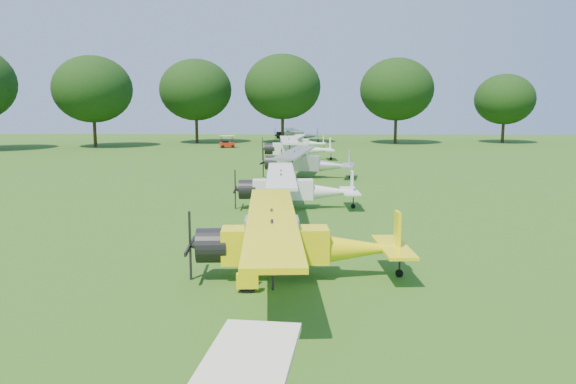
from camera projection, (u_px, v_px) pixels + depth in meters
The scene contains 9 objects.
ground at pixel (279, 229), 26.46m from camera, with size 160.00×160.00×0.00m, color #275916.
tree_belt at pixel (358, 55), 25.25m from camera, with size 137.36×130.27×14.52m.
aircraft_2 at pixel (292, 239), 18.90m from camera, with size 7.50×11.95×2.35m.
aircraft_3 at pixel (292, 186), 31.45m from camera, with size 7.02×11.16×2.20m.
aircraft_4 at pixel (305, 161), 44.42m from camera, with size 7.43×11.79×2.32m.
aircraft_5 at pixel (295, 147), 58.21m from camera, with size 7.54×12.01×2.36m.
aircraft_6 at pixel (301, 141), 70.73m from camera, with size 5.94×9.45×1.85m.
aircraft_7 at pixel (296, 134), 83.90m from camera, with size 6.89×10.94×2.15m.
golf_cart at pixel (227, 144), 74.08m from camera, with size 2.12×1.63×1.61m.
Camera 1 is at (1.22, -25.83, 5.93)m, focal length 35.00 mm.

